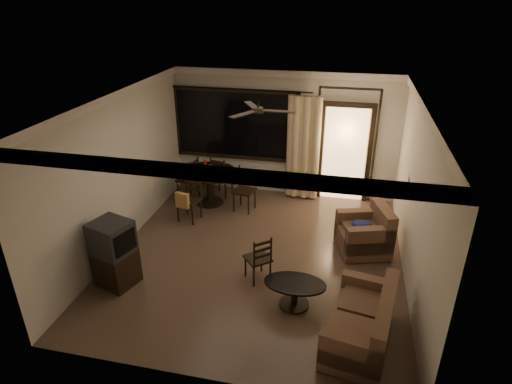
% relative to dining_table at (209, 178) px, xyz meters
% --- Properties ---
extents(ground, '(5.50, 5.50, 0.00)m').
position_rel_dining_table_xyz_m(ground, '(1.49, -1.84, -0.59)').
color(ground, '#7F6651').
rests_on(ground, ground).
extents(room_shell, '(5.50, 6.70, 5.50)m').
position_rel_dining_table_xyz_m(room_shell, '(2.08, -0.07, 1.24)').
color(room_shell, beige).
rests_on(room_shell, ground).
extents(dining_table, '(1.21, 1.21, 0.97)m').
position_rel_dining_table_xyz_m(dining_table, '(0.00, 0.00, 0.00)').
color(dining_table, black).
rests_on(dining_table, ground).
extents(dining_chair_west, '(0.49, 0.49, 0.95)m').
position_rel_dining_table_xyz_m(dining_chair_west, '(-0.55, 0.16, -0.31)').
color(dining_chair_west, black).
rests_on(dining_chair_west, ground).
extents(dining_chair_east, '(0.49, 0.49, 0.95)m').
position_rel_dining_table_xyz_m(dining_chair_east, '(0.82, -0.16, -0.31)').
color(dining_chair_east, black).
rests_on(dining_chair_east, ground).
extents(dining_chair_south, '(0.49, 0.54, 0.95)m').
position_rel_dining_table_xyz_m(dining_chair_south, '(-0.16, -0.84, -0.29)').
color(dining_chair_south, black).
rests_on(dining_chair_south, ground).
extents(dining_chair_north, '(0.49, 0.49, 0.95)m').
position_rel_dining_table_xyz_m(dining_chair_north, '(0.15, 0.45, -0.31)').
color(dining_chair_north, black).
rests_on(dining_chair_north, ground).
extents(tv_cabinet, '(0.71, 0.67, 1.11)m').
position_rel_dining_table_xyz_m(tv_cabinet, '(-0.56, -3.07, -0.04)').
color(tv_cabinet, black).
rests_on(tv_cabinet, ground).
extents(sofa, '(1.01, 1.56, 0.77)m').
position_rel_dining_table_xyz_m(sofa, '(3.30, -3.56, -0.29)').
color(sofa, '#42271F').
rests_on(sofa, ground).
extents(armchair, '(1.05, 1.05, 0.85)m').
position_rel_dining_table_xyz_m(armchair, '(3.35, -1.25, -0.24)').
color(armchair, '#42271F').
rests_on(armchair, ground).
extents(coffee_table, '(0.93, 0.56, 0.41)m').
position_rel_dining_table_xyz_m(coffee_table, '(2.30, -3.00, -0.32)').
color(coffee_table, black).
rests_on(coffee_table, ground).
extents(side_chair, '(0.52, 0.52, 0.84)m').
position_rel_dining_table_xyz_m(side_chair, '(1.63, -2.50, -0.35)').
color(side_chair, black).
rests_on(side_chair, ground).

